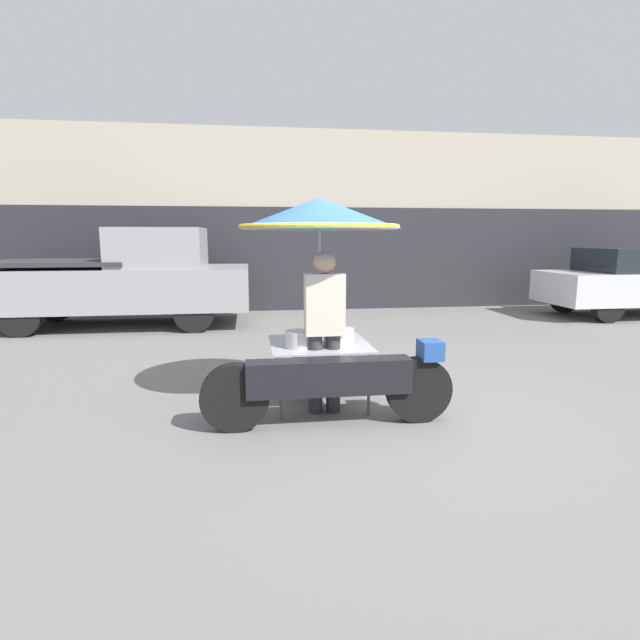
{
  "coord_description": "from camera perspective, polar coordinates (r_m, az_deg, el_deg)",
  "views": [
    {
      "loc": [
        -1.26,
        -4.51,
        1.74
      ],
      "look_at": [
        -0.57,
        0.45,
        0.9
      ],
      "focal_mm": 28.0,
      "sensor_mm": 36.0,
      "label": 1
    }
  ],
  "objects": [
    {
      "name": "ground_plane",
      "position": [
        5.0,
        7.29,
        -10.91
      ],
      "size": [
        36.0,
        36.0,
        0.0
      ],
      "primitive_type": "plane",
      "color": "slate"
    },
    {
      "name": "shopfront_building",
      "position": [
        12.82,
        -2.39,
        11.03
      ],
      "size": [
        28.0,
        2.06,
        4.16
      ],
      "color": "#B2A893",
      "rests_on": "ground"
    },
    {
      "name": "vendor_motorcycle_cart",
      "position": [
        4.95,
        0.18,
        7.41
      ],
      "size": [
        2.34,
        1.63,
        2.12
      ],
      "color": "black",
      "rests_on": "ground"
    },
    {
      "name": "vendor_person",
      "position": [
        4.86,
        0.5,
        -0.44
      ],
      "size": [
        0.38,
        0.22,
        1.6
      ],
      "color": "#2D2D33",
      "rests_on": "ground"
    },
    {
      "name": "parked_car",
      "position": [
        12.96,
        32.7,
        3.73
      ],
      "size": [
        4.24,
        1.68,
        1.48
      ],
      "color": "black",
      "rests_on": "ground"
    },
    {
      "name": "pickup_truck",
      "position": [
        10.35,
        -21.31,
        4.35
      ],
      "size": [
        4.95,
        1.92,
        1.9
      ],
      "color": "black",
      "rests_on": "ground"
    }
  ]
}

